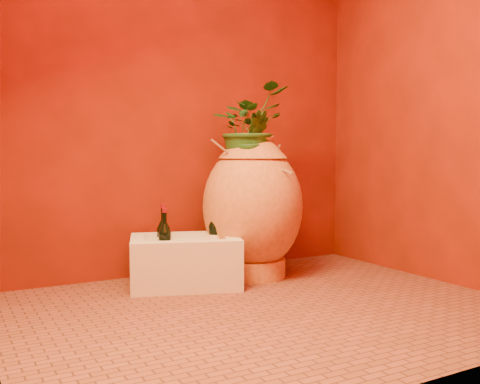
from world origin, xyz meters
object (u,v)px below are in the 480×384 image
stone_basin (185,262)px  amphora (253,206)px  wine_bottle_b (164,239)px  wall_tap (257,154)px  wine_bottle_c (215,237)px  wine_bottle_a (165,243)px

stone_basin → amphora: bearing=1.9°
wine_bottle_b → wall_tap: 0.94m
wine_bottle_c → wall_tap: (0.47, 0.29, 0.50)m
wine_bottle_a → wine_bottle_c: size_ratio=0.92×
wine_bottle_b → wall_tap: size_ratio=1.86×
amphora → wine_bottle_a: amphora is taller
amphora → wine_bottle_a: 0.63m
stone_basin → wine_bottle_b: (-0.11, 0.07, 0.14)m
amphora → stone_basin: size_ratio=1.24×
stone_basin → wall_tap: 0.96m
stone_basin → wine_bottle_a: size_ratio=2.39×
amphora → stone_basin: 0.56m
wall_tap → stone_basin: bearing=-157.1°
amphora → stone_basin: (-0.47, -0.02, -0.31)m
wine_bottle_a → wall_tap: size_ratio=1.76×
wine_bottle_b → wine_bottle_a: bearing=-105.4°
wine_bottle_a → stone_basin: bearing=4.8°
wine_bottle_c → wall_tap: 0.74m
stone_basin → wine_bottle_c: 0.24m
wine_bottle_b → wine_bottle_c: wine_bottle_c is taller
wine_bottle_b → wine_bottle_c: size_ratio=0.97×
amphora → wine_bottle_a: bearing=-177.5°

